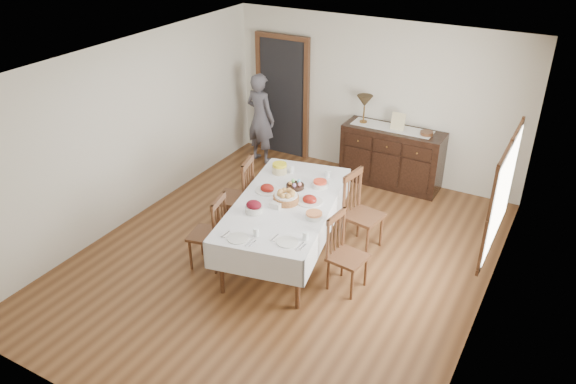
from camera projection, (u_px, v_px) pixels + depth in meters
The scene contains 26 objects.
ground at pixel (284, 258), 7.48m from camera, with size 6.00×6.00×0.00m, color brown.
room_shell at pixel (290, 131), 7.08m from camera, with size 5.02×6.02×2.65m.
dining_table at pixel (285, 208), 7.21m from camera, with size 1.65×2.56×0.81m.
chair_left_near at pixel (210, 231), 7.10m from camera, with size 0.49×0.49×1.01m.
chair_left_far at pixel (238, 195), 7.83m from camera, with size 0.57×0.57×1.12m.
chair_right_near at pixel (344, 252), 6.72m from camera, with size 0.46×0.46×0.99m.
chair_right_far at pixel (360, 211), 7.48m from camera, with size 0.52×0.52×1.09m.
sideboard at pixel (392, 157), 9.13m from camera, with size 1.62×0.58×0.97m.
person at pixel (260, 115), 9.76m from camera, with size 0.53×0.34×1.71m, color #53515C.
bread_basket at pixel (286, 197), 7.11m from camera, with size 0.33×0.33×0.17m.
egg_basket at pixel (295, 186), 7.47m from camera, with size 0.24×0.24×0.11m.
ham_platter_a at pixel (267, 189), 7.40m from camera, with size 0.32×0.32×0.11m.
ham_platter_b at pixel (310, 200), 7.14m from camera, with size 0.33×0.33×0.11m.
beet_bowl at pixel (254, 207), 6.90m from camera, with size 0.22×0.22×0.16m.
carrot_bowl at pixel (320, 184), 7.50m from camera, with size 0.23×0.23×0.09m.
pineapple_bowl at pixel (280, 168), 7.85m from camera, with size 0.21×0.21×0.14m.
casserole_dish at pixel (314, 215), 6.79m from camera, with size 0.21×0.21×0.08m.
butter_dish at pixel (275, 205), 7.01m from camera, with size 0.16×0.12×0.07m.
setting_left at pixel (244, 236), 6.41m from camera, with size 0.44×0.31×0.10m.
setting_right at pixel (293, 240), 6.35m from camera, with size 0.44×0.31×0.10m.
glass_far_a at pixel (292, 169), 7.85m from camera, with size 0.06×0.06×0.11m.
glass_far_b at pixel (328, 174), 7.74m from camera, with size 0.07×0.07×0.11m.
runner at pixel (392, 128), 8.93m from camera, with size 1.30×0.35×0.01m.
table_lamp at pixel (365, 102), 8.97m from camera, with size 0.26×0.26×0.46m.
picture_frame at pixel (398, 122), 8.80m from camera, with size 0.22×0.08×0.28m.
deco_bowl at pixel (427, 133), 8.66m from camera, with size 0.20×0.20×0.06m.
Camera 1 is at (3.04, -5.35, 4.34)m, focal length 35.00 mm.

